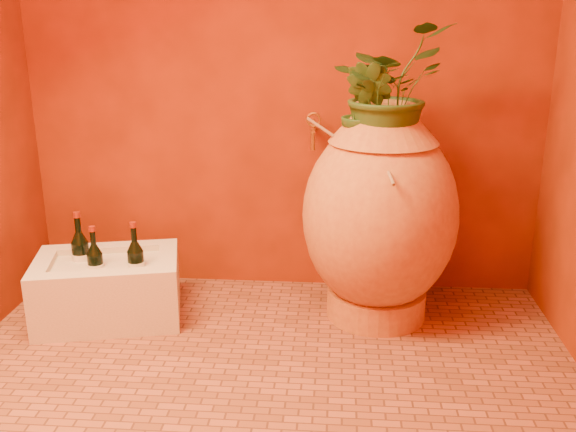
# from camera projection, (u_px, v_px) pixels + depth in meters

# --- Properties ---
(floor) EXTENTS (2.50, 2.50, 0.00)m
(floor) POSITION_uv_depth(u_px,v_px,m) (260.00, 388.00, 2.41)
(floor) COLOR brown
(floor) RESTS_ON ground
(wall_back) EXTENTS (2.50, 0.02, 2.50)m
(wall_back) POSITION_uv_depth(u_px,v_px,m) (283.00, 34.00, 2.98)
(wall_back) COLOR #621E05
(wall_back) RESTS_ON ground
(amphora) EXTENTS (0.80, 0.80, 0.99)m
(amphora) POSITION_uv_depth(u_px,v_px,m) (380.00, 215.00, 2.85)
(amphora) COLOR #C07F36
(amphora) RESTS_ON floor
(stone_basin) EXTENTS (0.71, 0.57, 0.29)m
(stone_basin) POSITION_uv_depth(u_px,v_px,m) (108.00, 289.00, 2.93)
(stone_basin) COLOR beige
(stone_basin) RESTS_ON floor
(wine_bottle_a) EXTENTS (0.07, 0.07, 0.29)m
(wine_bottle_a) POSITION_uv_depth(u_px,v_px,m) (96.00, 267.00, 2.86)
(wine_bottle_a) COLOR black
(wine_bottle_a) RESTS_ON stone_basin
(wine_bottle_b) EXTENTS (0.08, 0.08, 0.31)m
(wine_bottle_b) POSITION_uv_depth(u_px,v_px,m) (136.00, 264.00, 2.87)
(wine_bottle_b) COLOR black
(wine_bottle_b) RESTS_ON stone_basin
(wine_bottle_c) EXTENTS (0.08, 0.08, 0.33)m
(wine_bottle_c) POSITION_uv_depth(u_px,v_px,m) (81.00, 256.00, 2.94)
(wine_bottle_c) COLOR black
(wine_bottle_c) RESTS_ON stone_basin
(wall_tap) EXTENTS (0.07, 0.15, 0.17)m
(wall_tap) POSITION_uv_depth(u_px,v_px,m) (313.00, 129.00, 3.02)
(wall_tap) COLOR olive
(wall_tap) RESTS_ON wall_back
(plant_main) EXTENTS (0.65, 0.65, 0.55)m
(plant_main) POSITION_uv_depth(u_px,v_px,m) (388.00, 89.00, 2.68)
(plant_main) COLOR #244518
(plant_main) RESTS_ON amphora
(plant_side) EXTENTS (0.29, 0.29, 0.42)m
(plant_side) POSITION_uv_depth(u_px,v_px,m) (367.00, 111.00, 2.68)
(plant_side) COLOR #244518
(plant_side) RESTS_ON amphora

